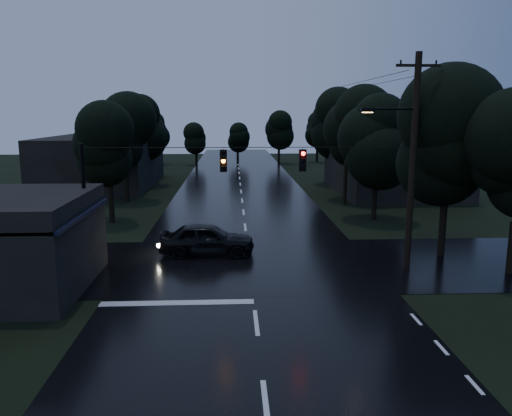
{
  "coord_description": "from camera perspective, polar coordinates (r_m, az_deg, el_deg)",
  "views": [
    {
      "loc": [
        -0.79,
        -11.56,
        7.32
      ],
      "look_at": [
        0.43,
        14.21,
        2.4
      ],
      "focal_mm": 35.0,
      "sensor_mm": 36.0,
      "label": 1
    }
  ],
  "objects": [
    {
      "name": "utility_pole_far",
      "position": [
        40.73,
        10.25,
        5.79
      ],
      "size": [
        2.0,
        0.3,
        7.5
      ],
      "color": "black",
      "rests_on": "ground"
    },
    {
      "name": "tree_left_a",
      "position": [
        34.61,
        -16.55,
        6.92
      ],
      "size": [
        3.92,
        3.92,
        8.26
      ],
      "color": "black",
      "rests_on": "ground"
    },
    {
      "name": "tree_left_b",
      "position": [
        42.51,
        -14.82,
        8.16
      ],
      "size": [
        4.2,
        4.2,
        8.85
      ],
      "color": "black",
      "rests_on": "ground"
    },
    {
      "name": "building_far_left",
      "position": [
        53.44,
        -17.08,
        5.15
      ],
      "size": [
        10.0,
        16.0,
        5.0
      ],
      "primitive_type": "cube",
      "color": "black",
      "rests_on": "ground"
    },
    {
      "name": "building_far_right",
      "position": [
        48.17,
        15.24,
        4.32
      ],
      "size": [
        10.0,
        14.0,
        4.4
      ],
      "primitive_type": "cube",
      "color": "black",
      "rests_on": "ground"
    },
    {
      "name": "tree_right_a",
      "position": [
        35.0,
        13.67,
        7.71
      ],
      "size": [
        4.2,
        4.2,
        8.85
      ],
      "color": "black",
      "rests_on": "ground"
    },
    {
      "name": "car",
      "position": [
        26.25,
        -5.63,
        -3.54
      ],
      "size": [
        4.98,
        2.09,
        1.68
      ],
      "primitive_type": "imported",
      "rotation": [
        0.0,
        0.0,
        1.55
      ],
      "color": "black",
      "rests_on": "ground"
    },
    {
      "name": "utility_pole_main",
      "position": [
        24.09,
        17.29,
        5.41
      ],
      "size": [
        3.5,
        0.3,
        10.0
      ],
      "color": "black",
      "rests_on": "ground"
    },
    {
      "name": "tree_right_b",
      "position": [
        42.86,
        11.46,
        8.82
      ],
      "size": [
        4.48,
        4.48,
        9.44
      ],
      "color": "black",
      "rests_on": "ground"
    },
    {
      "name": "cross_street",
      "position": [
        24.68,
        -0.75,
        -6.45
      ],
      "size": [
        60.0,
        9.0,
        0.02
      ],
      "primitive_type": "cube",
      "color": "black",
      "rests_on": "ground"
    },
    {
      "name": "ground",
      "position": [
        13.7,
        1.1,
        -21.49
      ],
      "size": [
        160.0,
        160.0,
        0.0
      ],
      "primitive_type": "plane",
      "color": "black",
      "rests_on": "ground"
    },
    {
      "name": "main_road",
      "position": [
        42.2,
        -1.59,
        0.81
      ],
      "size": [
        12.0,
        120.0,
        0.02
      ],
      "primitive_type": "cube",
      "color": "black",
      "rests_on": "ground"
    },
    {
      "name": "span_signals",
      "position": [
        22.68,
        0.71,
        5.55
      ],
      "size": [
        15.0,
        0.37,
        1.12
      ],
      "color": "black",
      "rests_on": "ground"
    },
    {
      "name": "tree_corner_near",
      "position": [
        26.85,
        21.17,
        7.25
      ],
      "size": [
        4.48,
        4.48,
        9.44
      ],
      "color": "black",
      "rests_on": "ground"
    },
    {
      "name": "tree_right_c",
      "position": [
        52.72,
        9.46,
        9.63
      ],
      "size": [
        4.76,
        4.76,
        10.03
      ],
      "color": "black",
      "rests_on": "ground"
    },
    {
      "name": "anchor_pole_left",
      "position": [
        23.93,
        -18.94,
        -0.19
      ],
      "size": [
        0.18,
        0.18,
        6.0
      ],
      "primitive_type": "cylinder",
      "color": "black",
      "rests_on": "ground"
    },
    {
      "name": "tree_left_c",
      "position": [
        52.42,
        -13.21,
        9.07
      ],
      "size": [
        4.48,
        4.48,
        9.44
      ],
      "color": "black",
      "rests_on": "ground"
    }
  ]
}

